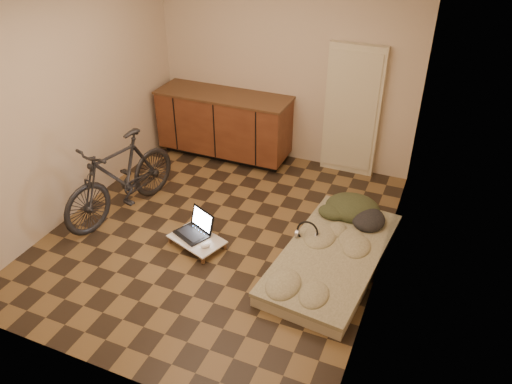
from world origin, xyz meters
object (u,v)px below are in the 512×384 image
at_px(futon, 333,257).
at_px(lap_desk, 197,239).
at_px(bicycle, 120,173).
at_px(laptop, 195,229).

distance_m(futon, lap_desk, 1.44).
xyz_separation_m(bicycle, laptop, (1.03, -0.16, -0.38)).
height_order(bicycle, lap_desk, bicycle).
relative_size(lap_desk, laptop, 1.47).
xyz_separation_m(lap_desk, laptop, (-0.06, 0.08, 0.06)).
relative_size(bicycle, futon, 0.83).
bearing_deg(bicycle, lap_desk, -0.22).
xyz_separation_m(bicycle, lap_desk, (1.09, -0.24, -0.45)).
relative_size(bicycle, lap_desk, 2.46).
height_order(bicycle, laptop, bicycle).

